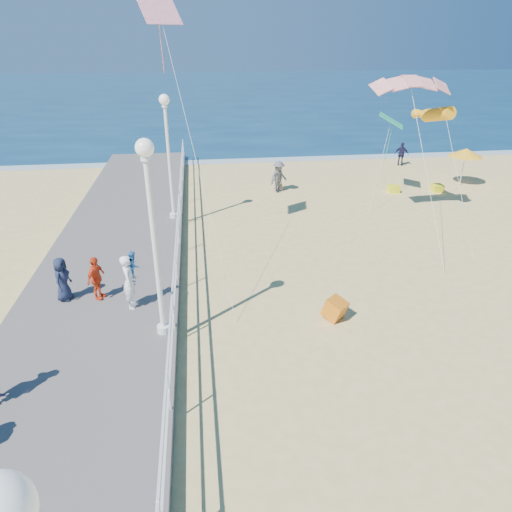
{
  "coord_description": "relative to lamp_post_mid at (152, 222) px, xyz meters",
  "views": [
    {
      "loc": [
        -4.17,
        -10.76,
        7.8
      ],
      "look_at": [
        -2.5,
        2.0,
        1.6
      ],
      "focal_mm": 32.0,
      "sensor_mm": 36.0,
      "label": 1
    }
  ],
  "objects": [
    {
      "name": "ground",
      "position": [
        5.35,
        0.0,
        -3.66
      ],
      "size": [
        160.0,
        160.0,
        0.0
      ],
      "primitive_type": "plane",
      "color": "#EBCF7B",
      "rests_on": "ground"
    },
    {
      "name": "ocean",
      "position": [
        5.35,
        65.0,
        -3.65
      ],
      "size": [
        160.0,
        90.0,
        0.05
      ],
      "primitive_type": "cube",
      "color": "#0C2E4D",
      "rests_on": "ground"
    },
    {
      "name": "surf_line",
      "position": [
        5.35,
        20.5,
        -3.63
      ],
      "size": [
        160.0,
        1.2,
        0.04
      ],
      "primitive_type": "cube",
      "color": "silver",
      "rests_on": "ground"
    },
    {
      "name": "boardwalk",
      "position": [
        -2.15,
        0.0,
        -3.46
      ],
      "size": [
        5.0,
        44.0,
        0.4
      ],
      "primitive_type": "cube",
      "color": "slate",
      "rests_on": "ground"
    },
    {
      "name": "railing",
      "position": [
        0.3,
        0.0,
        -2.41
      ],
      "size": [
        0.05,
        42.0,
        0.55
      ],
      "color": "white",
      "rests_on": "boardwalk"
    },
    {
      "name": "lamp_post_mid",
      "position": [
        0.0,
        0.0,
        0.0
      ],
      "size": [
        0.44,
        0.44,
        5.32
      ],
      "color": "white",
      "rests_on": "boardwalk"
    },
    {
      "name": "lamp_post_far",
      "position": [
        0.0,
        9.0,
        0.0
      ],
      "size": [
        0.44,
        0.44,
        5.32
      ],
      "color": "white",
      "rests_on": "boardwalk"
    },
    {
      "name": "woman_holding_toddler",
      "position": [
        -1.01,
        1.46,
        -2.41
      ],
      "size": [
        0.42,
        0.63,
        1.7
      ],
      "primitive_type": "imported",
      "rotation": [
        0.0,
        0.0,
        1.59
      ],
      "color": "white",
      "rests_on": "boardwalk"
    },
    {
      "name": "toddler_held",
      "position": [
        -0.86,
        1.61,
        -1.96
      ],
      "size": [
        0.36,
        0.45,
        0.91
      ],
      "primitive_type": "imported",
      "rotation": [
        0.0,
        0.0,
        1.59
      ],
      "color": "#337DBF",
      "rests_on": "boardwalk"
    },
    {
      "name": "spectator_3",
      "position": [
        -2.1,
        2.08,
        -2.55
      ],
      "size": [
        0.64,
        0.9,
        1.42
      ],
      "primitive_type": "imported",
      "rotation": [
        0.0,
        0.0,
        1.18
      ],
      "color": "#E4451C",
      "rests_on": "boardwalk"
    },
    {
      "name": "spectator_4",
      "position": [
        -3.12,
        2.16,
        -2.56
      ],
      "size": [
        0.58,
        0.77,
        1.41
      ],
      "primitive_type": "imported",
      "rotation": [
        0.0,
        0.0,
        1.36
      ],
      "color": "#1A223B",
      "rests_on": "boardwalk"
    },
    {
      "name": "beach_walker_a",
      "position": [
        5.57,
        13.25,
        -2.79
      ],
      "size": [
        1.29,
        1.16,
        1.74
      ],
      "primitive_type": "imported",
      "rotation": [
        0.0,
        0.0,
        0.58
      ],
      "color": "#57585D",
      "rests_on": "ground"
    },
    {
      "name": "beach_walker_b",
      "position": [
        14.71,
        17.97,
        -2.89
      ],
      "size": [
        0.97,
        0.76,
        1.54
      ],
      "primitive_type": "imported",
      "rotation": [
        0.0,
        0.0,
        2.64
      ],
      "color": "#1C1937",
      "rests_on": "ground"
    },
    {
      "name": "beach_walker_c",
      "position": [
        5.64,
        13.63,
        -2.92
      ],
      "size": [
        0.74,
        0.86,
        1.48
      ],
      "primitive_type": "imported",
      "rotation": [
        0.0,
        0.0,
        -1.13
      ],
      "color": "#7F6E58",
      "rests_on": "ground"
    },
    {
      "name": "box_kite",
      "position": [
        5.07,
        0.57,
        -3.36
      ],
      "size": [
        0.88,
        0.89,
        0.74
      ],
      "primitive_type": "cube",
      "rotation": [
        0.31,
        0.0,
        0.74
      ],
      "color": "#CF3D0C",
      "rests_on": "ground"
    },
    {
      "name": "beach_umbrella",
      "position": [
        16.27,
        13.19,
        -1.75
      ],
      "size": [
        1.9,
        1.9,
        2.14
      ],
      "color": "white",
      "rests_on": "ground"
    },
    {
      "name": "beach_chair_left",
      "position": [
        11.92,
        12.43,
        -3.46
      ],
      "size": [
        0.55,
        0.55,
        0.4
      ],
      "primitive_type": "cube",
      "color": "yellow",
      "rests_on": "ground"
    },
    {
      "name": "beach_chair_right",
      "position": [
        14.38,
        12.25,
        -3.46
      ],
      "size": [
        0.55,
        0.55,
        0.4
      ],
      "primitive_type": "cube",
      "color": "yellow",
      "rests_on": "ground"
    },
    {
      "name": "kite_parafoil",
      "position": [
        9.99,
        7.87,
        2.53
      ],
      "size": [
        3.35,
        0.94,
        0.65
      ],
      "primitive_type": null,
      "rotation": [
        0.44,
        0.0,
        0.0
      ],
      "color": "red"
    },
    {
      "name": "kite_windsock",
      "position": [
        11.73,
        8.62,
        1.09
      ],
      "size": [
        1.04,
        2.86,
        1.12
      ],
      "primitive_type": "cylinder",
      "rotation": [
        1.36,
        0.0,
        0.17
      ],
      "color": "#FFA015"
    },
    {
      "name": "kite_diamond_green",
      "position": [
        11.02,
        11.82,
        0.34
      ],
      "size": [
        1.64,
        1.71,
        0.64
      ],
      "primitive_type": "cube",
      "rotation": [
        0.48,
        0.0,
        1.16
      ],
      "color": "#25AD6D"
    },
    {
      "name": "kite_diamond_redwhite",
      "position": [
        0.23,
        5.99,
        4.98
      ],
      "size": [
        1.52,
        1.37,
        0.98
      ],
      "primitive_type": "cube",
      "rotation": [
        0.86,
        0.0,
        0.53
      ],
      "color": "#E71B45"
    }
  ]
}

